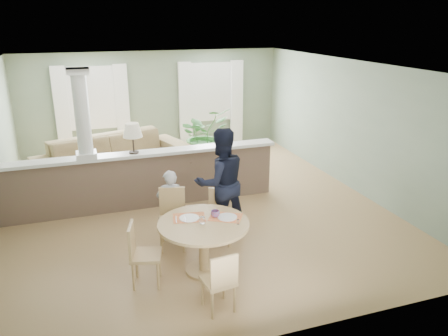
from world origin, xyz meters
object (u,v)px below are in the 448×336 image
object	(u,v)px
chair_near	(221,280)
man_person	(221,182)
dining_table	(204,233)
chair_far_man	(220,213)
child_person	(170,205)
sofa	(114,159)
chair_side	(141,252)
chair_far_boy	(172,215)
houseplant	(204,135)

from	to	relation	value
chair_near	man_person	xyz separation A→B (m)	(0.67, 2.03, 0.46)
dining_table	chair_far_man	world-z (taller)	same
dining_table	child_person	xyz separation A→B (m)	(-0.25, 1.12, -0.02)
chair_far_man	child_person	size ratio (longest dim) A/B	0.73
dining_table	chair_far_man	size ratio (longest dim) A/B	1.46
child_person	sofa	bearing A→B (deg)	-75.13
sofa	dining_table	size ratio (longest dim) A/B	2.61
chair_far_man	child_person	bearing A→B (deg)	179.60
sofa	chair_side	bearing A→B (deg)	-108.16
chair_far_boy	child_person	distance (m)	0.23
chair_far_boy	child_person	xyz separation A→B (m)	(0.02, 0.21, 0.08)
sofa	chair_far_man	bearing A→B (deg)	-86.21
chair_far_man	man_person	xyz separation A→B (m)	(0.10, 0.24, 0.44)
houseplant	dining_table	distance (m)	5.19
dining_table	chair_near	distance (m)	0.98
sofa	chair_side	size ratio (longest dim) A/B	3.75
man_person	houseplant	bearing A→B (deg)	-106.77
houseplant	child_person	world-z (taller)	houseplant
chair_side	man_person	world-z (taller)	man_person
man_person	chair_near	bearing A→B (deg)	66.89
houseplant	child_person	distance (m)	4.22
dining_table	chair_side	distance (m)	0.92
chair_far_man	chair_side	size ratio (longest dim) A/B	0.98
chair_far_man	houseplant	bearing A→B (deg)	98.25
sofa	chair_side	xyz separation A→B (m)	(-0.04, -4.36, 0.00)
chair_far_man	chair_near	world-z (taller)	chair_far_man
houseplant	chair_far_boy	xyz separation A→B (m)	(-1.70, -4.08, -0.17)
chair_near	child_person	size ratio (longest dim) A/B	0.69
chair_side	child_person	distance (m)	1.33
dining_table	chair_side	world-z (taller)	chair_side
houseplant	chair_far_man	bearing A→B (deg)	-102.56
houseplant	chair_near	xyz separation A→B (m)	(-1.51, -5.95, -0.23)
sofa	dining_table	world-z (taller)	sofa
chair_far_boy	dining_table	bearing A→B (deg)	-59.90
sofa	chair_far_man	world-z (taller)	sofa
chair_far_boy	chair_side	bearing A→B (deg)	-110.53
sofa	child_person	xyz separation A→B (m)	(0.62, -3.21, 0.11)
houseplant	chair_far_boy	world-z (taller)	houseplant
chair_far_boy	chair_near	distance (m)	1.89
chair_far_man	chair_far_boy	bearing A→B (deg)	-165.31
sofa	man_person	bearing A→B (deg)	-83.39
houseplant	child_person	size ratio (longest dim) A/B	1.14
man_person	child_person	bearing A→B (deg)	-8.30
dining_table	chair_far_boy	bearing A→B (deg)	106.10
chair_far_boy	houseplant	bearing A→B (deg)	81.38
houseplant	child_person	bearing A→B (deg)	-113.52
houseplant	man_person	distance (m)	4.01
sofa	child_person	bearing A→B (deg)	-96.73
chair_side	chair_near	bearing A→B (deg)	-123.38
houseplant	chair_far_boy	distance (m)	4.42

